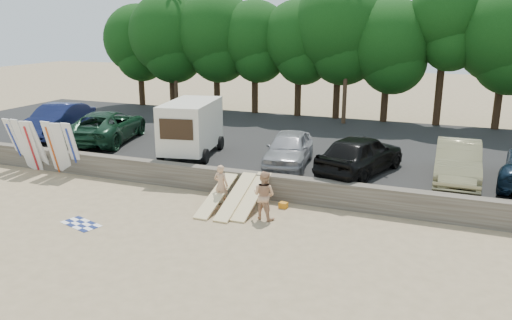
% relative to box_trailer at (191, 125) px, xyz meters
% --- Properties ---
extents(ground, '(120.00, 120.00, 0.00)m').
position_rel_box_trailer_xyz_m(ground, '(3.10, -5.56, -2.14)').
color(ground, tan).
rests_on(ground, ground).
extents(seawall, '(44.00, 0.50, 1.00)m').
position_rel_box_trailer_xyz_m(seawall, '(3.10, -2.56, -1.64)').
color(seawall, '#6B6356').
rests_on(seawall, ground).
extents(parking_lot, '(44.00, 14.50, 0.70)m').
position_rel_box_trailer_xyz_m(parking_lot, '(3.10, 4.94, -1.79)').
color(parking_lot, '#282828').
rests_on(parking_lot, ground).
extents(treeline, '(33.31, 6.51, 8.88)m').
position_rel_box_trailer_xyz_m(treeline, '(3.12, 11.95, 4.02)').
color(treeline, '#382616').
rests_on(treeline, parking_lot).
extents(utility_poles, '(25.80, 0.26, 9.00)m').
position_rel_box_trailer_xyz_m(utility_poles, '(5.10, 10.44, 3.29)').
color(utility_poles, '#473321').
rests_on(utility_poles, parking_lot).
extents(box_trailer, '(2.87, 4.33, 2.57)m').
position_rel_box_trailer_xyz_m(box_trailer, '(0.00, 0.00, 0.00)').
color(box_trailer, beige).
rests_on(box_trailer, parking_lot).
extents(car_0, '(2.81, 5.57, 1.75)m').
position_rel_box_trailer_xyz_m(car_0, '(-8.95, 0.98, -0.56)').
color(car_0, '#141B46').
rests_on(car_0, parking_lot).
extents(car_1, '(4.12, 6.40, 1.64)m').
position_rel_box_trailer_xyz_m(car_1, '(-5.56, 0.87, -0.62)').
color(car_1, '#11301E').
rests_on(car_1, parking_lot).
extents(car_2, '(2.37, 4.63, 1.51)m').
position_rel_box_trailer_xyz_m(car_2, '(4.85, 0.00, -0.68)').
color(car_2, '#99999E').
rests_on(car_2, parking_lot).
extents(car_3, '(3.41, 5.29, 1.68)m').
position_rel_box_trailer_xyz_m(car_3, '(8.01, -0.08, -0.60)').
color(car_3, black).
rests_on(car_3, parking_lot).
extents(car_4, '(1.69, 4.78, 1.57)m').
position_rel_box_trailer_xyz_m(car_4, '(11.78, 0.31, -0.65)').
color(car_4, '#999061').
rests_on(car_4, parking_lot).
extents(surfboard_upright_0, '(0.62, 0.91, 2.50)m').
position_rel_box_trailer_xyz_m(surfboard_upright_0, '(-7.92, -2.96, -0.89)').
color(surfboard_upright_0, white).
rests_on(surfboard_upright_0, ground).
extents(surfboard_upright_1, '(0.59, 0.78, 2.53)m').
position_rel_box_trailer_xyz_m(surfboard_upright_1, '(-7.31, -3.12, -0.88)').
color(surfboard_upright_1, white).
rests_on(surfboard_upright_1, ground).
extents(surfboard_upright_2, '(0.62, 0.86, 2.51)m').
position_rel_box_trailer_xyz_m(surfboard_upright_2, '(-6.73, -3.19, -0.88)').
color(surfboard_upright_2, white).
rests_on(surfboard_upright_2, ground).
extents(surfboard_upright_3, '(0.62, 0.91, 2.50)m').
position_rel_box_trailer_xyz_m(surfboard_upright_3, '(-6.44, -3.05, -0.89)').
color(surfboard_upright_3, white).
rests_on(surfboard_upright_3, ground).
extents(surfboard_upright_4, '(0.52, 0.68, 2.54)m').
position_rel_box_trailer_xyz_m(surfboard_upright_4, '(-5.58, -3.06, -0.87)').
color(surfboard_upright_4, white).
rests_on(surfboard_upright_4, ground).
extents(surfboard_upright_5, '(0.62, 0.84, 2.52)m').
position_rel_box_trailer_xyz_m(surfboard_upright_5, '(-5.05, -3.06, -0.88)').
color(surfboard_upright_5, white).
rests_on(surfboard_upright_5, ground).
extents(surfboard_upright_6, '(0.51, 0.74, 2.53)m').
position_rel_box_trailer_xyz_m(surfboard_upright_6, '(-4.53, -2.93, -0.88)').
color(surfboard_upright_6, white).
rests_on(surfboard_upright_6, ground).
extents(surfboard_low_0, '(0.56, 2.89, 0.95)m').
position_rel_box_trailer_xyz_m(surfboard_low_0, '(3.35, -4.22, -1.66)').
color(surfboard_low_0, beige).
rests_on(surfboard_low_0, ground).
extents(surfboard_low_1, '(0.56, 2.86, 1.05)m').
position_rel_box_trailer_xyz_m(surfboard_low_1, '(4.13, -4.21, -1.61)').
color(surfboard_low_1, beige).
rests_on(surfboard_low_1, ground).
extents(surfboard_low_2, '(0.56, 2.85, 1.06)m').
position_rel_box_trailer_xyz_m(surfboard_low_2, '(4.69, -3.97, -1.61)').
color(surfboard_low_2, beige).
rests_on(surfboard_low_2, ground).
extents(beachgoer_a, '(0.61, 0.42, 1.61)m').
position_rel_box_trailer_xyz_m(beachgoer_a, '(3.42, -3.98, -1.33)').
color(beachgoer_a, tan).
rests_on(beachgoer_a, ground).
extents(beachgoer_b, '(0.97, 0.82, 1.77)m').
position_rel_box_trailer_xyz_m(beachgoer_b, '(5.43, -4.66, -1.26)').
color(beachgoer_b, tan).
rests_on(beachgoer_b, ground).
extents(cooler, '(0.41, 0.34, 0.32)m').
position_rel_box_trailer_xyz_m(cooler, '(3.83, -3.59, -1.98)').
color(cooler, '#227E49').
rests_on(cooler, ground).
extents(gear_bag, '(0.34, 0.29, 0.22)m').
position_rel_box_trailer_xyz_m(gear_bag, '(5.75, -3.41, -2.03)').
color(gear_bag, orange).
rests_on(gear_bag, ground).
extents(beach_towel, '(1.88, 1.88, 0.00)m').
position_rel_box_trailer_xyz_m(beach_towel, '(-0.34, -7.51, -2.13)').
color(beach_towel, white).
rests_on(beach_towel, ground).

